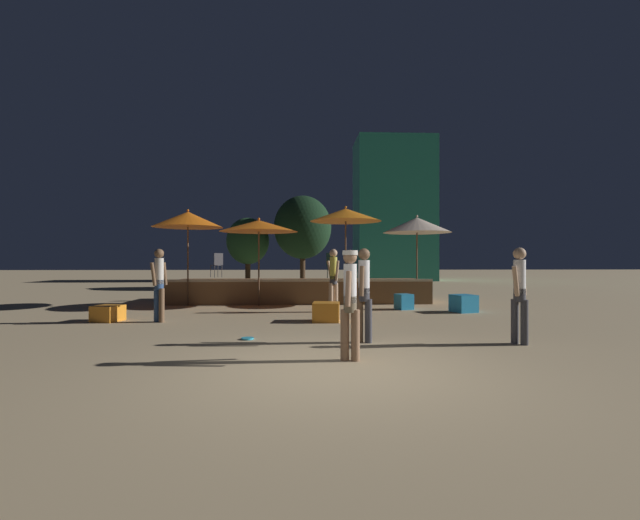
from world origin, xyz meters
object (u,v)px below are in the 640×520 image
(cube_seat_1, at_px, (464,303))
(person_3, at_px, (520,292))
(cube_seat_2, at_px, (326,312))
(person_4, at_px, (159,282))
(person_2, at_px, (350,299))
(bistro_chair_1, at_px, (217,263))
(patio_umbrella_0, at_px, (346,215))
(cube_seat_3, at_px, (108,313))
(patio_umbrella_2, at_px, (417,225))
(patio_umbrella_3, at_px, (188,220))
(background_tree_1, at_px, (303,228))
(person_0, at_px, (333,277))
(bistro_chair_0, at_px, (332,263))
(cube_seat_0, at_px, (404,302))
(person_1, at_px, (364,292))
(patio_umbrella_1, at_px, (259,226))
(frisbee_disc, at_px, (248,338))
(background_tree_0, at_px, (248,241))

(cube_seat_1, xyz_separation_m, person_3, (-0.79, -4.66, 0.68))
(cube_seat_2, bearing_deg, person_4, 179.13)
(person_2, distance_m, bistro_chair_1, 10.44)
(patio_umbrella_0, relative_size, cube_seat_3, 4.53)
(bistro_chair_1, bearing_deg, patio_umbrella_2, 126.99)
(person_2, height_order, person_3, person_3)
(patio_umbrella_3, bearing_deg, patio_umbrella_2, 0.94)
(cube_seat_1, height_order, bistro_chair_1, bistro_chair_1)
(bistro_chair_1, distance_m, background_tree_1, 7.63)
(person_0, xyz_separation_m, bistro_chair_1, (-4.03, 3.74, 0.39))
(patio_umbrella_3, xyz_separation_m, person_2, (4.43, -7.88, -1.91))
(patio_umbrella_0, relative_size, bistro_chair_0, 3.66)
(patio_umbrella_0, height_order, cube_seat_1, patio_umbrella_0)
(bistro_chair_0, bearing_deg, person_0, 110.06)
(patio_umbrella_0, xyz_separation_m, cube_seat_0, (1.63, -1.38, -2.76))
(background_tree_1, bearing_deg, person_1, -86.01)
(person_4, height_order, bistro_chair_1, person_4)
(cube_seat_2, bearing_deg, cube_seat_3, 177.15)
(patio_umbrella_1, relative_size, bistro_chair_0, 3.20)
(cube_seat_3, distance_m, person_4, 1.52)
(frisbee_disc, relative_size, background_tree_0, 0.06)
(patio_umbrella_3, distance_m, cube_seat_3, 4.53)
(person_0, distance_m, background_tree_1, 10.69)
(patio_umbrella_2, bearing_deg, person_1, -112.86)
(cube_seat_0, bearing_deg, person_1, -111.15)
(cube_seat_1, xyz_separation_m, cube_seat_2, (-4.05, -1.68, -0.02))
(cube_seat_0, relative_size, cube_seat_1, 0.76)
(background_tree_0, bearing_deg, cube_seat_1, -55.93)
(patio_umbrella_3, relative_size, person_4, 1.79)
(patio_umbrella_3, xyz_separation_m, cube_seat_0, (6.82, -1.39, -2.59))
(cube_seat_2, bearing_deg, frisbee_disc, -125.14)
(patio_umbrella_1, xyz_separation_m, bistro_chair_0, (2.48, 1.14, -1.21))
(person_0, bearing_deg, person_2, -124.46)
(patio_umbrella_0, height_order, cube_seat_0, patio_umbrella_0)
(cube_seat_3, height_order, background_tree_1, background_tree_1)
(person_3, bearing_deg, frisbee_disc, -139.45)
(person_0, bearing_deg, patio_umbrella_0, 41.34)
(patio_umbrella_1, bearing_deg, patio_umbrella_0, 3.09)
(cube_seat_3, xyz_separation_m, bistro_chair_0, (5.81, 4.53, 1.20))
(person_4, distance_m, background_tree_1, 12.94)
(patio_umbrella_2, distance_m, cube_seat_2, 5.70)
(cube_seat_2, distance_m, person_0, 2.07)
(cube_seat_2, relative_size, person_2, 0.43)
(patio_umbrella_2, bearing_deg, person_3, -90.52)
(person_2, bearing_deg, cube_seat_0, -93.88)
(patio_umbrella_2, xyz_separation_m, frisbee_disc, (-4.94, -6.23, -2.66))
(patio_umbrella_3, xyz_separation_m, bistro_chair_0, (4.81, 0.98, -1.43))
(person_1, bearing_deg, background_tree_1, 116.22)
(person_0, height_order, person_4, person_0)
(person_4, bearing_deg, cube_seat_3, -157.89)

